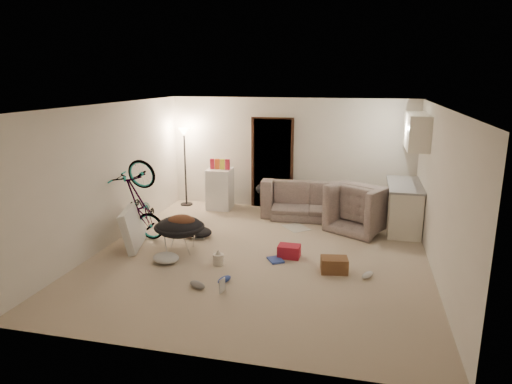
% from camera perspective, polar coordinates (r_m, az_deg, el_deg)
% --- Properties ---
extents(floor, '(5.50, 6.00, 0.02)m').
position_cam_1_polar(floor, '(7.84, 0.58, -7.92)').
color(floor, '#BEAB92').
rests_on(floor, ground).
extents(ceiling, '(5.50, 6.00, 0.02)m').
position_cam_1_polar(ceiling, '(7.27, 0.63, 10.81)').
color(ceiling, white).
rests_on(ceiling, wall_back).
extents(wall_back, '(5.50, 0.02, 2.50)m').
position_cam_1_polar(wall_back, '(10.36, 4.30, 4.76)').
color(wall_back, silver).
rests_on(wall_back, floor).
extents(wall_front, '(5.50, 0.02, 2.50)m').
position_cam_1_polar(wall_front, '(4.69, -7.62, -7.04)').
color(wall_front, silver).
rests_on(wall_front, floor).
extents(wall_left, '(0.02, 6.00, 2.50)m').
position_cam_1_polar(wall_left, '(8.49, -17.90, 2.02)').
color(wall_left, silver).
rests_on(wall_left, floor).
extents(wall_right, '(0.02, 6.00, 2.50)m').
position_cam_1_polar(wall_right, '(7.37, 22.01, -0.11)').
color(wall_right, silver).
rests_on(wall_right, floor).
extents(doorway, '(0.85, 0.10, 2.04)m').
position_cam_1_polar(doorway, '(10.43, 2.07, 3.57)').
color(doorway, black).
rests_on(doorway, floor).
extents(door_trim, '(0.97, 0.04, 2.10)m').
position_cam_1_polar(door_trim, '(10.40, 2.03, 3.54)').
color(door_trim, '#381F13').
rests_on(door_trim, floor).
extents(floor_lamp, '(0.28, 0.28, 1.81)m').
position_cam_1_polar(floor_lamp, '(10.65, -8.92, 5.20)').
color(floor_lamp, black).
rests_on(floor_lamp, floor).
extents(kitchen_counter, '(0.60, 1.50, 0.88)m').
position_cam_1_polar(kitchen_counter, '(9.46, 17.90, -1.84)').
color(kitchen_counter, '#EDE5CE').
rests_on(kitchen_counter, floor).
extents(counter_top, '(0.64, 1.54, 0.04)m').
position_cam_1_polar(counter_top, '(9.34, 18.11, 0.87)').
color(counter_top, gray).
rests_on(counter_top, kitchen_counter).
extents(kitchen_uppers, '(0.38, 1.40, 0.65)m').
position_cam_1_polar(kitchen_uppers, '(9.19, 19.43, 7.21)').
color(kitchen_uppers, '#EDE5CE').
rests_on(kitchen_uppers, wall_right).
extents(sofa, '(2.12, 0.93, 0.61)m').
position_cam_1_polar(sofa, '(9.94, 6.86, -1.29)').
color(sofa, '#373D36').
rests_on(sofa, floor).
extents(armchair, '(1.39, 1.34, 0.69)m').
position_cam_1_polar(armchair, '(9.27, 13.41, -2.46)').
color(armchair, '#373D36').
rests_on(armchair, floor).
extents(bicycle, '(1.62, 0.82, 0.91)m').
position_cam_1_polar(bicycle, '(8.63, -14.21, -3.28)').
color(bicycle, black).
rests_on(bicycle, floor).
extents(book_asset, '(0.24, 0.20, 0.02)m').
position_cam_1_polar(book_asset, '(6.52, -4.60, -12.57)').
color(book_asset, '#A7192C').
rests_on(book_asset, floor).
extents(mini_fridge, '(0.56, 0.56, 0.92)m').
position_cam_1_polar(mini_fridge, '(10.43, -4.54, 0.39)').
color(mini_fridge, white).
rests_on(mini_fridge, floor).
extents(snack_box_0, '(0.12, 0.10, 0.30)m').
position_cam_1_polar(snack_box_0, '(10.37, -5.49, 3.34)').
color(snack_box_0, '#A7192C').
rests_on(snack_box_0, mini_fridge).
extents(snack_box_1, '(0.10, 0.07, 0.30)m').
position_cam_1_polar(snack_box_1, '(10.33, -4.86, 3.32)').
color(snack_box_1, '#D5521A').
rests_on(snack_box_1, mini_fridge).
extents(snack_box_2, '(0.11, 0.08, 0.30)m').
position_cam_1_polar(snack_box_2, '(10.29, -4.22, 3.29)').
color(snack_box_2, yellow).
rests_on(snack_box_2, mini_fridge).
extents(snack_box_3, '(0.11, 0.08, 0.30)m').
position_cam_1_polar(snack_box_3, '(10.26, -3.58, 3.26)').
color(snack_box_3, '#A7192C').
rests_on(snack_box_3, mini_fridge).
extents(saucer_chair, '(0.86, 0.86, 0.61)m').
position_cam_1_polar(saucer_chair, '(7.97, -9.53, -4.86)').
color(saucer_chair, silver).
rests_on(saucer_chair, floor).
extents(hoodie, '(0.54, 0.48, 0.22)m').
position_cam_1_polar(hoodie, '(7.87, -9.34, -3.64)').
color(hoodie, '#532E1C').
rests_on(hoodie, saucer_chair).
extents(sofa_drape, '(0.65, 0.57, 0.28)m').
position_cam_1_polar(sofa_drape, '(10.03, 1.50, 0.34)').
color(sofa_drape, black).
rests_on(sofa_drape, sofa).
extents(tv_box, '(0.55, 1.11, 0.72)m').
position_cam_1_polar(tv_box, '(8.41, -15.07, -4.21)').
color(tv_box, silver).
rests_on(tv_box, floor).
extents(drink_case_a, '(0.45, 0.35, 0.23)m').
position_cam_1_polar(drink_case_a, '(7.24, 9.75, -8.97)').
color(drink_case_a, brown).
rests_on(drink_case_a, floor).
extents(drink_case_b, '(0.37, 0.27, 0.21)m').
position_cam_1_polar(drink_case_b, '(7.72, 4.15, -7.39)').
color(drink_case_b, '#A7192C').
rests_on(drink_case_b, floor).
extents(juicer, '(0.18, 0.18, 0.26)m').
position_cam_1_polar(juicer, '(7.43, -4.72, -8.29)').
color(juicer, beige).
rests_on(juicer, floor).
extents(newspaper, '(0.65, 0.67, 0.01)m').
position_cam_1_polar(newspaper, '(9.21, 5.04, -4.46)').
color(newspaper, beige).
rests_on(newspaper, floor).
extents(book_blue, '(0.33, 0.36, 0.03)m').
position_cam_1_polar(book_blue, '(7.59, 2.46, -8.47)').
color(book_blue, '#2A4199').
rests_on(book_blue, floor).
extents(book_white, '(0.26, 0.31, 0.03)m').
position_cam_1_polar(book_white, '(8.73, -7.10, -5.52)').
color(book_white, silver).
rests_on(book_white, floor).
extents(shoe_1, '(0.29, 0.20, 0.10)m').
position_cam_1_polar(shoe_1, '(9.54, 4.74, -3.50)').
color(shoe_1, slate).
rests_on(shoe_1, floor).
extents(shoe_2, '(0.21, 0.28, 0.10)m').
position_cam_1_polar(shoe_2, '(6.84, -3.99, -10.85)').
color(shoe_2, '#2A4199').
rests_on(shoe_2, floor).
extents(shoe_3, '(0.30, 0.22, 0.10)m').
position_cam_1_polar(shoe_3, '(6.71, -7.33, -11.43)').
color(shoe_3, slate).
rests_on(shoe_3, floor).
extents(shoe_4, '(0.23, 0.27, 0.10)m').
position_cam_1_polar(shoe_4, '(7.17, 13.78, -10.03)').
color(shoe_4, white).
rests_on(shoe_4, floor).
extents(clothes_lump_a, '(0.66, 0.61, 0.17)m').
position_cam_1_polar(clothes_lump_a, '(8.74, -7.23, -4.98)').
color(clothes_lump_a, black).
rests_on(clothes_lump_a, floor).
extents(clothes_lump_c, '(0.58, 0.54, 0.14)m').
position_cam_1_polar(clothes_lump_c, '(7.66, -11.18, -8.07)').
color(clothes_lump_c, silver).
rests_on(clothes_lump_c, floor).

